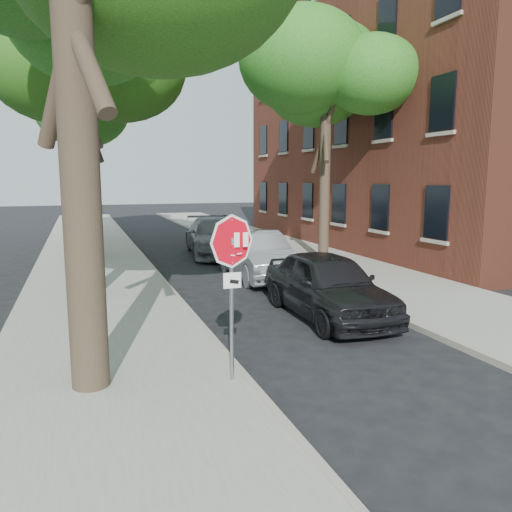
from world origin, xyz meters
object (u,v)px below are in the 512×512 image
Objects in this scene: stop_sign at (232,265)px; tree_far at (76,102)px; car_c at (215,237)px; tree_mid_b at (82,55)px; tree_right at (325,70)px; tree_mid_a at (77,6)px; apartment_building at (434,89)px; car_b at (257,255)px; car_a at (328,285)px.

stop_sign is 0.28× the size of tree_far.
tree_far is 1.70× the size of car_c.
tree_right is at bearing -25.52° from tree_mid_b.
tree_mid_a is 14.00m from tree_far.
stop_sign reaches higher than car_c.
tree_far is at bearing 156.96° from apartment_building.
tree_right reaches higher than car_b.
tree_mid_b is at bearing 115.51° from car_a.
tree_mid_b is at bearing 96.95° from stop_sign.
tree_mid_b is 10.65m from car_b.
stop_sign is 8.86m from car_b.
tree_mid_b reaches higher than tree_right.
tree_right reaches higher than car_a.
tree_mid_a reaches higher than tree_far.
car_b is (0.00, 4.99, -0.00)m from car_a.
tree_right reaches higher than stop_sign.
apartment_building is at bearing 28.67° from car_b.
car_a is 0.83× the size of car_c.
apartment_building reaches higher than car_c.
stop_sign is at bearing -123.38° from tree_right.
apartment_building is at bearing 9.35° from car_c.
stop_sign is at bearing -84.54° from tree_far.
tree_mid_b is 8.80m from car_c.
car_a is 0.97× the size of car_b.
car_c is (0.00, 10.39, 0.02)m from car_a.
stop_sign is at bearing -135.35° from car_a.
car_a is (-11.40, -10.87, -6.88)m from apartment_building.
car_c is at bearing -6.90° from tree_mid_b.
car_c is (0.00, 5.40, 0.02)m from car_b.
tree_mid_b is 2.27× the size of car_a.
stop_sign is at bearing -83.05° from tree_mid_b.
apartment_building is 14.56m from car_b.
tree_mid_a is 10.70m from car_c.
car_a is at bearing -83.09° from car_c.
apartment_building is at bearing 44.60° from car_a.
car_c is at bearing 91.38° from car_b.
car_b is 0.86× the size of car_c.
apartment_building is 8.93m from tree_right.
tree_right is at bearing -154.13° from apartment_building.
tree_right is at bearing -38.30° from car_c.
stop_sign is 13.98m from car_c.
car_a is at bearing -136.36° from apartment_building.
tree_far reaches higher than car_c.
tree_right is at bearing 65.14° from car_a.
tree_mid_a reaches higher than tree_right.
stop_sign is 0.55× the size of car_b.
car_b is (5.02, -6.00, -7.22)m from tree_mid_b.
car_a is at bearing -73.52° from tree_far.
car_a is 10.39m from car_c.
stop_sign is (-14.70, -14.03, -5.71)m from apartment_building.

